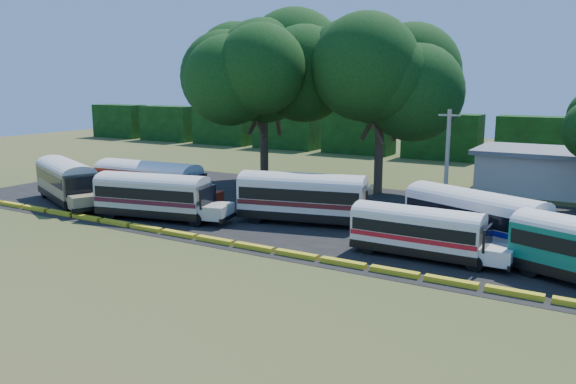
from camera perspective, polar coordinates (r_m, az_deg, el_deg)
The scene contains 13 objects.
ground at distance 34.64m, azimuth -6.47°, elevation -5.87°, with size 160.00×160.00×0.00m, color #2D4A18.
asphalt_strip at distance 44.03m, azimuth 3.98°, elevation -2.14°, with size 64.00×24.00×0.02m, color black.
curb at distance 35.36m, azimuth -5.50°, elevation -5.24°, with size 53.70×0.45×0.30m.
treeline_backdrop at distance 77.38m, azimuth 15.38°, elevation 5.45°, with size 130.00×4.00×6.00m.
bus_beige at distance 50.78m, azimuth -21.58°, elevation 1.26°, with size 11.18×6.92×3.63m.
bus_red at distance 47.49m, azimuth -13.75°, elevation 1.14°, with size 11.42×3.50×3.70m.
bus_cream_west at distance 42.69m, azimuth -13.33°, elevation -0.18°, with size 10.76×4.70×3.44m.
bus_cream_east at distance 40.41m, azimuth 1.79°, elevation -0.32°, with size 11.50×5.29×3.67m.
bus_white_red at distance 33.41m, azimuth 13.28°, elevation -3.71°, with size 9.16×2.35×3.01m.
bus_white_blue at distance 36.35m, azimuth 18.68°, elevation -2.30°, with size 10.99×6.66×3.56m.
tree_west at distance 54.50m, azimuth -2.50°, elevation 12.15°, with size 13.41×13.41×16.03m.
tree_center at distance 51.87m, azimuth 9.45°, elevation 11.54°, with size 12.14×12.14×15.09m.
utility_pole at distance 42.96m, azimuth 15.83°, elevation 2.78°, with size 1.60×0.30×8.12m.
Camera 1 is at (20.02, -26.41, 10.06)m, focal length 35.00 mm.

